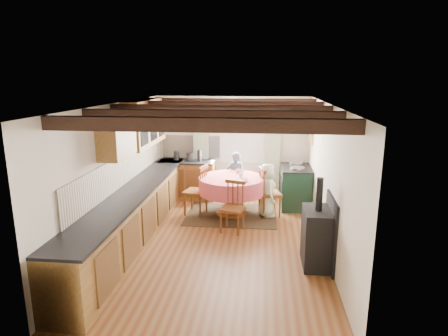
# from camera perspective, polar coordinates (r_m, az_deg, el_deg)

# --- Properties ---
(floor) EXTENTS (3.60, 5.50, 0.00)m
(floor) POSITION_cam_1_polar(r_m,az_deg,el_deg) (6.85, -0.72, -10.96)
(floor) COLOR brown
(floor) RESTS_ON ground
(ceiling) EXTENTS (3.60, 5.50, 0.00)m
(ceiling) POSITION_cam_1_polar(r_m,az_deg,el_deg) (6.26, -0.78, 9.49)
(ceiling) COLOR white
(ceiling) RESTS_ON ground
(wall_back) EXTENTS (3.60, 0.00, 2.40)m
(wall_back) POSITION_cam_1_polar(r_m,az_deg,el_deg) (9.13, 1.29, 3.13)
(wall_back) COLOR silver
(wall_back) RESTS_ON ground
(wall_front) EXTENTS (3.60, 0.00, 2.40)m
(wall_front) POSITION_cam_1_polar(r_m,az_deg,el_deg) (3.88, -5.65, -11.41)
(wall_front) COLOR silver
(wall_front) RESTS_ON ground
(wall_left) EXTENTS (0.00, 5.50, 2.40)m
(wall_left) POSITION_cam_1_polar(r_m,az_deg,el_deg) (6.89, -15.78, -0.76)
(wall_left) COLOR silver
(wall_left) RESTS_ON ground
(wall_right) EXTENTS (0.00, 5.50, 2.40)m
(wall_right) POSITION_cam_1_polar(r_m,az_deg,el_deg) (6.49, 15.23, -1.58)
(wall_right) COLOR silver
(wall_right) RESTS_ON ground
(beam_a) EXTENTS (3.60, 0.16, 0.16)m
(beam_a) POSITION_cam_1_polar(r_m,az_deg,el_deg) (4.29, -3.97, 6.47)
(beam_a) COLOR black
(beam_a) RESTS_ON ceiling
(beam_b) EXTENTS (3.60, 0.16, 0.16)m
(beam_b) POSITION_cam_1_polar(r_m,az_deg,el_deg) (5.28, -2.08, 7.78)
(beam_b) COLOR black
(beam_b) RESTS_ON ceiling
(beam_c) EXTENTS (3.60, 0.16, 0.16)m
(beam_c) POSITION_cam_1_polar(r_m,az_deg,el_deg) (6.26, -0.78, 8.67)
(beam_c) COLOR black
(beam_c) RESTS_ON ceiling
(beam_d) EXTENTS (3.60, 0.16, 0.16)m
(beam_d) POSITION_cam_1_polar(r_m,az_deg,el_deg) (7.26, 0.17, 9.32)
(beam_d) COLOR black
(beam_d) RESTS_ON ceiling
(beam_e) EXTENTS (3.60, 0.16, 0.16)m
(beam_e) POSITION_cam_1_polar(r_m,az_deg,el_deg) (8.25, 0.89, 9.81)
(beam_e) COLOR black
(beam_e) RESTS_ON ceiling
(splash_left) EXTENTS (0.02, 4.50, 0.55)m
(splash_left) POSITION_cam_1_polar(r_m,az_deg,el_deg) (7.16, -14.75, -0.18)
(splash_left) COLOR beige
(splash_left) RESTS_ON wall_left
(splash_back) EXTENTS (1.40, 0.02, 0.55)m
(splash_back) POSITION_cam_1_polar(r_m,az_deg,el_deg) (9.24, -4.92, 3.21)
(splash_back) COLOR beige
(splash_back) RESTS_ON wall_back
(base_cabinet_left) EXTENTS (0.60, 5.30, 0.88)m
(base_cabinet_left) POSITION_cam_1_polar(r_m,az_deg,el_deg) (7.01, -13.09, -6.87)
(base_cabinet_left) COLOR olive
(base_cabinet_left) RESTS_ON floor
(base_cabinet_back) EXTENTS (1.30, 0.60, 0.88)m
(base_cabinet_back) POSITION_cam_1_polar(r_m,az_deg,el_deg) (9.15, -5.46, -1.79)
(base_cabinet_back) COLOR olive
(base_cabinet_back) RESTS_ON floor
(worktop_left) EXTENTS (0.64, 5.30, 0.04)m
(worktop_left) POSITION_cam_1_polar(r_m,az_deg,el_deg) (6.86, -13.13, -3.27)
(worktop_left) COLOR black
(worktop_left) RESTS_ON base_cabinet_left
(worktop_back) EXTENTS (1.30, 0.64, 0.04)m
(worktop_back) POSITION_cam_1_polar(r_m,az_deg,el_deg) (9.02, -5.55, 1.00)
(worktop_back) COLOR black
(worktop_back) RESTS_ON base_cabinet_back
(wall_cabinet_glass) EXTENTS (0.34, 1.80, 0.90)m
(wall_cabinet_glass) POSITION_cam_1_polar(r_m,az_deg,el_deg) (7.82, -11.73, 6.68)
(wall_cabinet_glass) COLOR olive
(wall_cabinet_glass) RESTS_ON wall_left
(wall_cabinet_solid) EXTENTS (0.34, 0.90, 0.70)m
(wall_cabinet_solid) POSITION_cam_1_polar(r_m,az_deg,el_deg) (6.42, -15.74, 4.61)
(wall_cabinet_solid) COLOR olive
(wall_cabinet_solid) RESTS_ON wall_left
(window_frame) EXTENTS (1.34, 0.03, 1.54)m
(window_frame) POSITION_cam_1_polar(r_m,az_deg,el_deg) (9.04, 1.93, 5.59)
(window_frame) COLOR white
(window_frame) RESTS_ON wall_back
(window_pane) EXTENTS (1.20, 0.01, 1.40)m
(window_pane) POSITION_cam_1_polar(r_m,az_deg,el_deg) (9.05, 1.94, 5.60)
(window_pane) COLOR white
(window_pane) RESTS_ON wall_back
(curtain_left) EXTENTS (0.35, 0.10, 2.10)m
(curtain_left) POSITION_cam_1_polar(r_m,az_deg,el_deg) (9.14, -3.46, 2.48)
(curtain_left) COLOR #B4C4B1
(curtain_left) RESTS_ON wall_back
(curtain_right) EXTENTS (0.35, 0.10, 2.10)m
(curtain_right) POSITION_cam_1_polar(r_m,az_deg,el_deg) (9.02, 7.27, 2.25)
(curtain_right) COLOR #B4C4B1
(curtain_right) RESTS_ON wall_back
(curtain_rod) EXTENTS (2.00, 0.03, 0.03)m
(curtain_rod) POSITION_cam_1_polar(r_m,az_deg,el_deg) (8.89, 1.92, 9.35)
(curtain_rod) COLOR black
(curtain_rod) RESTS_ON wall_back
(wall_picture) EXTENTS (0.04, 0.50, 0.60)m
(wall_picture) POSITION_cam_1_polar(r_m,az_deg,el_deg) (8.63, 12.90, 5.56)
(wall_picture) COLOR gold
(wall_picture) RESTS_ON wall_right
(wall_plate) EXTENTS (0.30, 0.02, 0.30)m
(wall_plate) POSITION_cam_1_polar(r_m,az_deg,el_deg) (8.99, 8.01, 6.07)
(wall_plate) COLOR silver
(wall_plate) RESTS_ON wall_back
(rug) EXTENTS (1.87, 1.45, 0.01)m
(rug) POSITION_cam_1_polar(r_m,az_deg,el_deg) (8.10, 1.13, -6.98)
(rug) COLOR #2D2419
(rug) RESTS_ON floor
(dining_table) EXTENTS (1.36, 1.36, 0.82)m
(dining_table) POSITION_cam_1_polar(r_m,az_deg,el_deg) (7.97, 1.14, -4.25)
(dining_table) COLOR #F5726D
(dining_table) RESTS_ON floor
(chair_near) EXTENTS (0.51, 0.52, 0.96)m
(chair_near) POSITION_cam_1_polar(r_m,az_deg,el_deg) (7.12, 1.25, -5.83)
(chair_near) COLOR brown
(chair_near) RESTS_ON floor
(chair_left) EXTENTS (0.56, 0.55, 1.06)m
(chair_left) POSITION_cam_1_polar(r_m,az_deg,el_deg) (8.03, -4.28, -3.26)
(chair_left) COLOR brown
(chair_left) RESTS_ON floor
(chair_right) EXTENTS (0.57, 0.55, 1.03)m
(chair_right) POSITION_cam_1_polar(r_m,az_deg,el_deg) (7.98, 6.86, -3.54)
(chair_right) COLOR brown
(chair_right) RESTS_ON floor
(aga_range) EXTENTS (0.65, 1.00, 0.92)m
(aga_range) POSITION_cam_1_polar(r_m,az_deg,el_deg) (8.65, 10.66, -2.71)
(aga_range) COLOR black
(aga_range) RESTS_ON floor
(cast_iron_stove) EXTENTS (0.42, 0.69, 1.39)m
(cast_iron_stove) POSITION_cam_1_polar(r_m,az_deg,el_deg) (5.98, 13.82, -7.89)
(cast_iron_stove) COLOR black
(cast_iron_stove) RESTS_ON floor
(child_far) EXTENTS (0.48, 0.36, 1.21)m
(child_far) POSITION_cam_1_polar(r_m,az_deg,el_deg) (8.67, 1.70, -1.47)
(child_far) COLOR #445A63
(child_far) RESTS_ON floor
(child_right) EXTENTS (0.49, 0.62, 1.12)m
(child_right) POSITION_cam_1_polar(r_m,az_deg,el_deg) (7.92, 6.44, -3.32)
(child_right) COLOR #DFF1CA
(child_right) RESTS_ON floor
(bowl_a) EXTENTS (0.19, 0.19, 0.05)m
(bowl_a) POSITION_cam_1_polar(r_m,az_deg,el_deg) (7.58, 2.97, -1.78)
(bowl_a) COLOR silver
(bowl_a) RESTS_ON dining_table
(bowl_b) EXTENTS (0.26, 0.26, 0.06)m
(bowl_b) POSITION_cam_1_polar(r_m,az_deg,el_deg) (8.26, 2.38, -0.46)
(bowl_b) COLOR silver
(bowl_b) RESTS_ON dining_table
(cup) EXTENTS (0.14, 0.14, 0.09)m
(cup) POSITION_cam_1_polar(r_m,az_deg,el_deg) (7.84, 2.54, -1.08)
(cup) COLOR silver
(cup) RESTS_ON dining_table
(canister_tall) EXTENTS (0.13, 0.13, 0.22)m
(canister_tall) POSITION_cam_1_polar(r_m,az_deg,el_deg) (9.08, -7.14, 1.88)
(canister_tall) COLOR #262628
(canister_tall) RESTS_ON worktop_back
(canister_wide) EXTENTS (0.17, 0.17, 0.19)m
(canister_wide) POSITION_cam_1_polar(r_m,az_deg,el_deg) (8.98, -5.12, 1.71)
(canister_wide) COLOR #262628
(canister_wide) RESTS_ON worktop_back
(canister_slim) EXTENTS (0.09, 0.09, 0.26)m
(canister_slim) POSITION_cam_1_polar(r_m,az_deg,el_deg) (8.89, -3.71, 1.85)
(canister_slim) COLOR #262628
(canister_slim) RESTS_ON worktop_back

